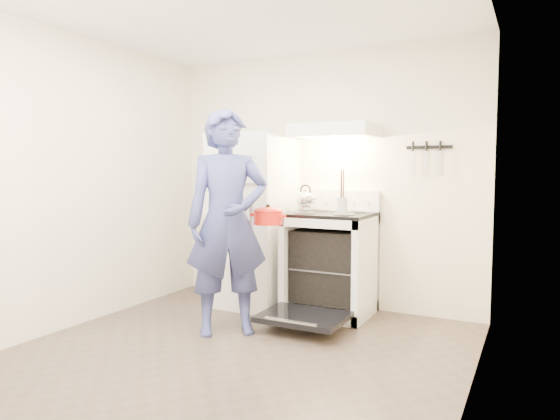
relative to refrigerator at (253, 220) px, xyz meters
The scene contains 15 objects.
floor 1.78m from the refrigerator, 68.20° to the right, with size 3.60×3.60×0.00m, color #4D3F35.
back_wall 0.79m from the refrigerator, 31.11° to the left, with size 3.20×0.02×2.50m, color beige.
refrigerator is the anchor object (origin of this frame).
stove_body 0.90m from the refrigerator, ahead, with size 0.76×0.65×0.92m, color white.
cooktop 0.81m from the refrigerator, ahead, with size 0.76×0.65×0.03m, color black.
backsplash 0.89m from the refrigerator, 20.94° to the left, with size 0.76×0.07×0.20m, color white.
oven_door 1.23m from the refrigerator, 35.13° to the right, with size 0.70×0.54×0.04m, color black.
oven_rack 0.91m from the refrigerator, ahead, with size 0.60×0.52×0.01m, color slate.
range_hood 1.19m from the refrigerator, ahead, with size 0.76×0.50×0.12m, color white.
knife_strip 1.81m from the refrigerator, 11.61° to the left, with size 0.40×0.02×0.03m, color black.
pizza_stone 0.84m from the refrigerator, ahead, with size 0.31×0.31×0.02m, color #82634D.
tea_kettle 0.58m from the refrigerator, ahead, with size 0.21×0.17×0.26m, color silver, non-canonical shape.
utensil_jar 1.05m from the refrigerator, 11.75° to the right, with size 0.09×0.09×0.13m, color silver.
person 0.91m from the refrigerator, 73.14° to the right, with size 0.67×0.44×1.84m, color navy.
dutch_oven 0.79m from the refrigerator, 50.61° to the right, with size 0.32×0.25×0.21m, color red, non-canonical shape.
Camera 1 is at (1.92, -2.83, 1.34)m, focal length 32.00 mm.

